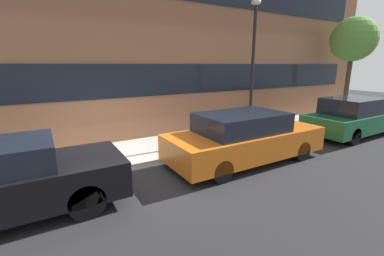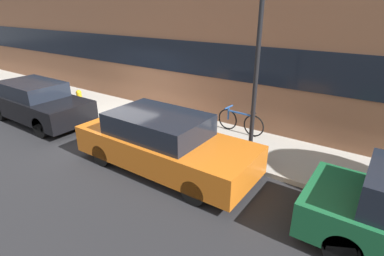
{
  "view_description": "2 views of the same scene",
  "coord_description": "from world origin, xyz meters",
  "views": [
    {
      "loc": [
        -1.53,
        -6.27,
        2.69
      ],
      "look_at": [
        2.43,
        0.45,
        0.76
      ],
      "focal_mm": 24.0,
      "sensor_mm": 36.0,
      "label": 1
    },
    {
      "loc": [
        7.64,
        -6.1,
        3.83
      ],
      "look_at": [
        3.31,
        0.12,
        0.7
      ],
      "focal_mm": 28.0,
      "sensor_mm": 36.0,
      "label": 2
    }
  ],
  "objects": [
    {
      "name": "parked_car_orange",
      "position": [
        3.26,
        -1.05,
        0.7
      ],
      "size": [
        4.59,
        1.78,
        1.41
      ],
      "color": "#D16619",
      "rests_on": "ground_plane"
    },
    {
      "name": "fire_hydrant",
      "position": [
        -2.23,
        0.49,
        0.48
      ],
      "size": [
        0.5,
        0.28,
        0.7
      ],
      "color": "gold",
      "rests_on": "sidewalk_strip"
    },
    {
      "name": "bicycle",
      "position": [
        3.94,
        1.81,
        0.51
      ],
      "size": [
        1.58,
        0.44,
        0.77
      ],
      "rotation": [
        0.0,
        0.0,
        3.09
      ],
      "color": "black",
      "rests_on": "sidewalk_strip"
    },
    {
      "name": "lamp_post",
      "position": [
        4.89,
        0.49,
        2.99
      ],
      "size": [
        0.32,
        0.32,
        4.65
      ],
      "color": "black",
      "rests_on": "sidewalk_strip"
    },
    {
      "name": "ground_plane",
      "position": [
        0.0,
        0.0,
        0.0
      ],
      "size": [
        56.0,
        56.0,
        0.0
      ],
      "primitive_type": "plane",
      "color": "#232326"
    },
    {
      "name": "sidewalk_strip",
      "position": [
        0.0,
        1.14,
        0.06
      ],
      "size": [
        28.0,
        2.28,
        0.12
      ],
      "color": "#A8A399",
      "rests_on": "ground_plane"
    },
    {
      "name": "parked_car_black",
      "position": [
        -2.42,
        -1.05,
        0.71
      ],
      "size": [
        4.27,
        1.65,
        1.4
      ],
      "color": "black",
      "rests_on": "ground_plane"
    }
  ]
}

